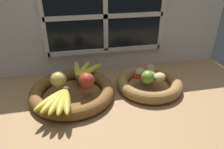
% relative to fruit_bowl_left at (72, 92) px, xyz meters
% --- Properties ---
extents(ground_plane, '(1.40, 0.90, 0.03)m').
position_rel_fruit_bowl_left_xyz_m(ground_plane, '(0.21, -0.02, -0.04)').
color(ground_plane, '#9E774C').
extents(back_wall, '(1.40, 0.05, 0.55)m').
position_rel_fruit_bowl_left_xyz_m(back_wall, '(0.21, 0.27, 0.25)').
color(back_wall, silver).
rests_on(back_wall, ground_plane).
extents(fruit_bowl_left, '(0.39, 0.39, 0.06)m').
position_rel_fruit_bowl_left_xyz_m(fruit_bowl_left, '(0.00, 0.00, 0.00)').
color(fruit_bowl_left, brown).
rests_on(fruit_bowl_left, ground_plane).
extents(fruit_bowl_right, '(0.33, 0.33, 0.06)m').
position_rel_fruit_bowl_left_xyz_m(fruit_bowl_right, '(0.38, 0.00, 0.00)').
color(fruit_bowl_right, olive).
rests_on(fruit_bowl_right, ground_plane).
extents(apple_red_right, '(0.07, 0.07, 0.07)m').
position_rel_fruit_bowl_left_xyz_m(apple_red_right, '(0.07, -0.03, 0.07)').
color(apple_red_right, '#B73828').
rests_on(apple_red_right, fruit_bowl_left).
extents(apple_golden_left, '(0.08, 0.08, 0.08)m').
position_rel_fruit_bowl_left_xyz_m(apple_golden_left, '(-0.06, 0.01, 0.07)').
color(apple_golden_left, '#DBB756').
rests_on(apple_golden_left, fruit_bowl_left).
extents(banana_bunch_front, '(0.15, 0.19, 0.03)m').
position_rel_fruit_bowl_left_xyz_m(banana_bunch_front, '(-0.06, -0.13, 0.05)').
color(banana_bunch_front, gold).
rests_on(banana_bunch_front, fruit_bowl_left).
extents(banana_bunch_back, '(0.16, 0.20, 0.03)m').
position_rel_fruit_bowl_left_xyz_m(banana_bunch_back, '(0.07, 0.12, 0.05)').
color(banana_bunch_back, yellow).
rests_on(banana_bunch_back, fruit_bowl_left).
extents(potato_large, '(0.07, 0.08, 0.04)m').
position_rel_fruit_bowl_left_xyz_m(potato_large, '(0.38, -0.00, 0.05)').
color(potato_large, tan).
rests_on(potato_large, fruit_bowl_right).
extents(potato_back, '(0.07, 0.09, 0.05)m').
position_rel_fruit_bowl_left_xyz_m(potato_back, '(0.40, 0.05, 0.05)').
color(potato_back, '#A38451').
rests_on(potato_back, fruit_bowl_right).
extents(potato_small, '(0.08, 0.08, 0.04)m').
position_rel_fruit_bowl_left_xyz_m(potato_small, '(0.41, -0.03, 0.05)').
color(potato_small, tan).
rests_on(potato_small, fruit_bowl_right).
extents(potato_oblong, '(0.08, 0.07, 0.04)m').
position_rel_fruit_bowl_left_xyz_m(potato_oblong, '(0.34, 0.03, 0.05)').
color(potato_oblong, tan).
rests_on(potato_oblong, fruit_bowl_right).
extents(lime_near, '(0.06, 0.06, 0.06)m').
position_rel_fruit_bowl_left_xyz_m(lime_near, '(0.35, -0.04, 0.06)').
color(lime_near, '#6B9E33').
rests_on(lime_near, fruit_bowl_right).
extents(chili_pepper, '(0.14, 0.04, 0.02)m').
position_rel_fruit_bowl_left_xyz_m(chili_pepper, '(0.37, -0.01, 0.04)').
color(chili_pepper, red).
rests_on(chili_pepper, fruit_bowl_right).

